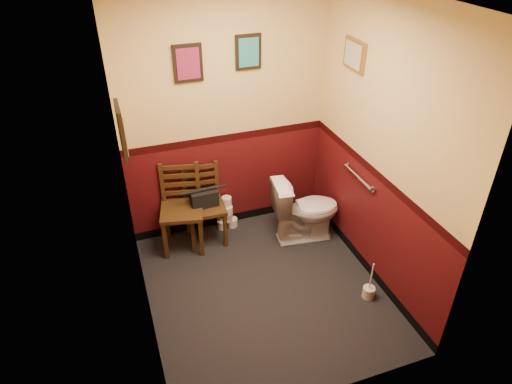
# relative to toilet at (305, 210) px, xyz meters

# --- Properties ---
(floor) EXTENTS (2.20, 2.40, 0.00)m
(floor) POSITION_rel_toilet_xyz_m (-0.72, -0.65, -0.37)
(floor) COLOR black
(floor) RESTS_ON ground
(wall_back) EXTENTS (2.20, 0.00, 2.70)m
(wall_back) POSITION_rel_toilet_xyz_m (-0.72, 0.55, 0.98)
(wall_back) COLOR #480D10
(wall_back) RESTS_ON ground
(wall_front) EXTENTS (2.20, 0.00, 2.70)m
(wall_front) POSITION_rel_toilet_xyz_m (-0.72, -1.85, 0.98)
(wall_front) COLOR #480D10
(wall_front) RESTS_ON ground
(wall_left) EXTENTS (0.00, 2.40, 2.70)m
(wall_left) POSITION_rel_toilet_xyz_m (-1.82, -0.65, 0.98)
(wall_left) COLOR #480D10
(wall_left) RESTS_ON ground
(wall_right) EXTENTS (0.00, 2.40, 2.70)m
(wall_right) POSITION_rel_toilet_xyz_m (0.38, -0.65, 0.98)
(wall_right) COLOR #480D10
(wall_right) RESTS_ON ground
(grab_bar) EXTENTS (0.05, 0.56, 0.06)m
(grab_bar) POSITION_rel_toilet_xyz_m (0.35, -0.40, 0.58)
(grab_bar) COLOR silver
(grab_bar) RESTS_ON wall_right
(framed_print_back_a) EXTENTS (0.28, 0.04, 0.36)m
(framed_print_back_a) POSITION_rel_toilet_xyz_m (-1.07, 0.53, 1.58)
(framed_print_back_a) COLOR black
(framed_print_back_a) RESTS_ON wall_back
(framed_print_back_b) EXTENTS (0.26, 0.04, 0.34)m
(framed_print_back_b) POSITION_rel_toilet_xyz_m (-0.47, 0.53, 1.63)
(framed_print_back_b) COLOR black
(framed_print_back_b) RESTS_ON wall_back
(framed_print_left) EXTENTS (0.04, 0.30, 0.38)m
(framed_print_left) POSITION_rel_toilet_xyz_m (-1.80, -0.55, 1.48)
(framed_print_left) COLOR black
(framed_print_left) RESTS_ON wall_left
(framed_print_right) EXTENTS (0.04, 0.34, 0.28)m
(framed_print_right) POSITION_rel_toilet_xyz_m (0.36, -0.05, 1.68)
(framed_print_right) COLOR olive
(framed_print_right) RESTS_ON wall_right
(toilet) EXTENTS (0.79, 0.50, 0.73)m
(toilet) POSITION_rel_toilet_xyz_m (0.00, 0.00, 0.00)
(toilet) COLOR white
(toilet) RESTS_ON floor
(toilet_brush) EXTENTS (0.12, 0.12, 0.42)m
(toilet_brush) POSITION_rel_toilet_xyz_m (0.19, -1.07, -0.30)
(toilet_brush) COLOR silver
(toilet_brush) RESTS_ON floor
(chair_left) EXTENTS (0.52, 0.52, 0.94)m
(chair_left) POSITION_rel_toilet_xyz_m (-1.30, 0.34, 0.11)
(chair_left) COLOR #432C14
(chair_left) RESTS_ON floor
(chair_right) EXTENTS (0.43, 0.43, 0.88)m
(chair_right) POSITION_rel_toilet_xyz_m (-1.05, 0.36, 0.08)
(chair_right) COLOR #432C14
(chair_right) RESTS_ON floor
(handbag) EXTENTS (0.29, 0.15, 0.21)m
(handbag) POSITION_rel_toilet_xyz_m (-1.05, 0.32, 0.19)
(handbag) COLOR black
(handbag) RESTS_ON chair_right
(tp_stack) EXTENTS (0.24, 0.15, 0.41)m
(tp_stack) POSITION_rel_toilet_xyz_m (-0.77, 0.45, -0.19)
(tp_stack) COLOR silver
(tp_stack) RESTS_ON floor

